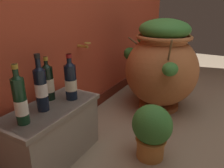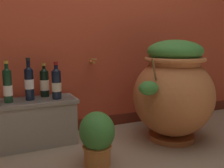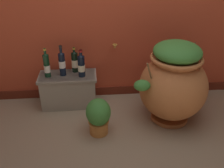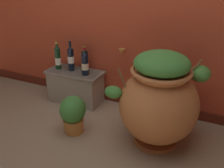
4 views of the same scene
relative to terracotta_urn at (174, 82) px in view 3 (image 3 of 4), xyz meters
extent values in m
plane|color=gray|center=(-0.55, -0.53, -0.45)|extent=(7.00, 7.00, 0.00)
cube|color=maroon|center=(-0.55, 0.56, -0.40)|extent=(4.40, 0.02, 0.11)
cylinder|color=#B28433|center=(-0.57, 0.52, 0.23)|extent=(0.02, 0.10, 0.02)
torus|color=#B28433|center=(-0.57, 0.47, 0.26)|extent=(0.06, 0.06, 0.01)
cylinder|color=#B26638|center=(0.00, 0.00, -0.43)|extent=(0.40, 0.40, 0.04)
ellipsoid|color=#B26638|center=(0.00, 0.00, -0.06)|extent=(0.71, 0.71, 0.70)
cylinder|color=#B26638|center=(0.00, 0.00, 0.23)|extent=(0.43, 0.43, 0.08)
torus|color=#B26638|center=(0.00, 0.00, 0.27)|extent=(0.52, 0.52, 0.04)
cylinder|color=brown|center=(0.03, 0.30, 0.19)|extent=(0.03, 0.16, 0.11)
ellipsoid|color=#2D6628|center=(0.04, 0.36, 0.07)|extent=(0.13, 0.13, 0.13)
cylinder|color=brown|center=(0.23, 0.21, 0.26)|extent=(0.12, 0.13, 0.16)
ellipsoid|color=#428438|center=(0.29, 0.26, 0.20)|extent=(0.18, 0.23, 0.14)
cylinder|color=brown|center=(-0.30, -0.14, 0.19)|extent=(0.09, 0.05, 0.21)
ellipsoid|color=#387A33|center=(-0.37, -0.18, 0.08)|extent=(0.16, 0.12, 0.11)
ellipsoid|color=#387A33|center=(0.00, 0.00, 0.34)|extent=(0.48, 0.48, 0.20)
cube|color=#9E9384|center=(-1.12, 0.38, -0.26)|extent=(0.62, 0.30, 0.39)
cube|color=gray|center=(-1.12, 0.38, -0.08)|extent=(0.66, 0.32, 0.03)
cylinder|color=black|center=(-0.95, 0.34, 0.06)|extent=(0.08, 0.08, 0.24)
cone|color=black|center=(-0.95, 0.34, 0.19)|extent=(0.08, 0.08, 0.04)
cylinder|color=black|center=(-0.95, 0.34, 0.22)|extent=(0.03, 0.03, 0.08)
cylinder|color=maroon|center=(-0.95, 0.34, 0.24)|extent=(0.04, 0.04, 0.02)
cylinder|color=beige|center=(-0.95, 0.34, 0.04)|extent=(0.08, 0.08, 0.07)
cylinder|color=black|center=(-1.03, 0.47, 0.05)|extent=(0.08, 0.08, 0.23)
cone|color=black|center=(-1.03, 0.47, 0.18)|extent=(0.08, 0.08, 0.04)
cylinder|color=black|center=(-1.03, 0.47, 0.20)|extent=(0.03, 0.03, 0.07)
cylinder|color=#B7932D|center=(-1.03, 0.47, 0.23)|extent=(0.03, 0.03, 0.02)
cylinder|color=beige|center=(-1.03, 0.47, 0.04)|extent=(0.08, 0.08, 0.09)
cylinder|color=black|center=(-1.34, 0.37, 0.07)|extent=(0.07, 0.07, 0.26)
cone|color=black|center=(-1.34, 0.37, 0.21)|extent=(0.07, 0.07, 0.04)
cylinder|color=black|center=(-1.34, 0.37, 0.24)|extent=(0.03, 0.03, 0.08)
cylinder|color=#B7932D|center=(-1.34, 0.37, 0.26)|extent=(0.03, 0.03, 0.02)
cylinder|color=white|center=(-1.34, 0.37, 0.04)|extent=(0.07, 0.07, 0.08)
cylinder|color=black|center=(-1.17, 0.39, 0.07)|extent=(0.07, 0.07, 0.26)
cone|color=black|center=(-1.17, 0.39, 0.21)|extent=(0.07, 0.07, 0.04)
cylinder|color=black|center=(-1.17, 0.39, 0.25)|extent=(0.03, 0.03, 0.10)
cylinder|color=black|center=(-1.17, 0.39, 0.28)|extent=(0.03, 0.03, 0.02)
cylinder|color=silver|center=(-1.17, 0.39, 0.08)|extent=(0.07, 0.07, 0.08)
cylinder|color=#CC7F3D|center=(-0.79, -0.19, -0.37)|extent=(0.19, 0.19, 0.15)
torus|color=#BB7538|center=(-0.79, -0.19, -0.31)|extent=(0.21, 0.21, 0.02)
ellipsoid|color=#387A33|center=(-0.79, -0.19, -0.20)|extent=(0.25, 0.27, 0.28)
camera|label=1|loc=(-1.99, -0.55, 0.55)|focal=33.72mm
camera|label=2|loc=(-1.39, -1.78, 0.42)|focal=40.65mm
camera|label=3|loc=(-0.84, -2.27, 1.26)|focal=41.05mm
camera|label=4|loc=(0.49, -2.05, 1.10)|focal=42.44mm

